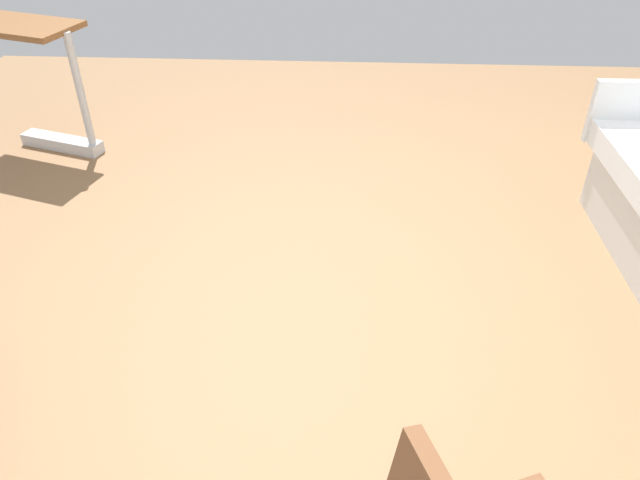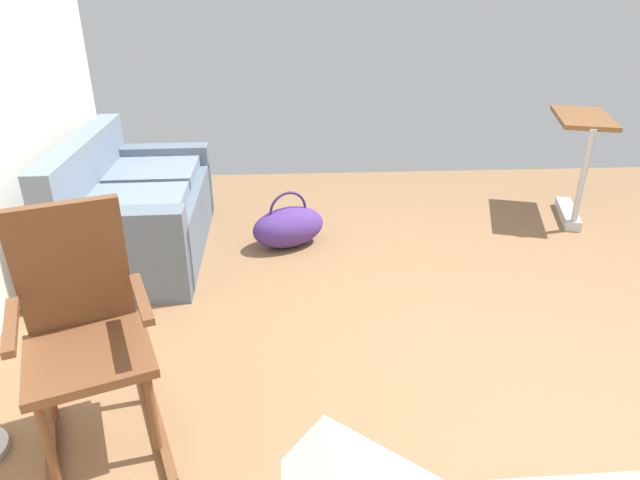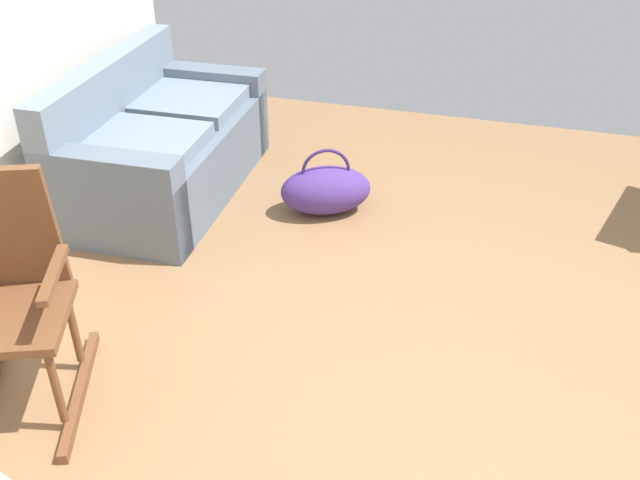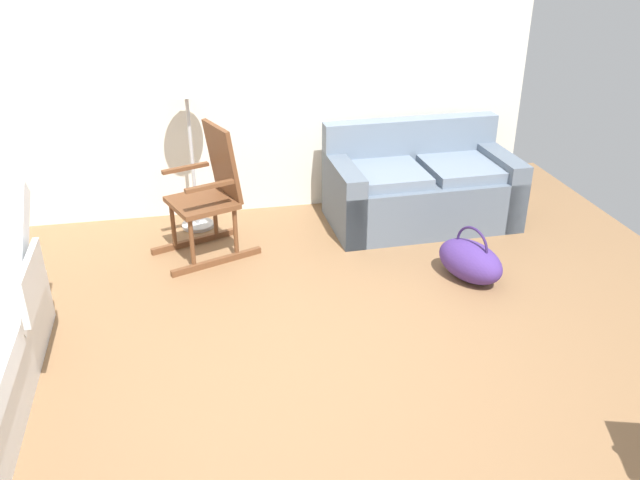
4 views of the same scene
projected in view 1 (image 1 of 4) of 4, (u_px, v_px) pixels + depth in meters
ground_plane at (334, 287)px, 2.99m from camera, size 6.52×6.52×0.00m
overbed_table at (36, 72)px, 3.92m from camera, size 0.88×0.62×0.84m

